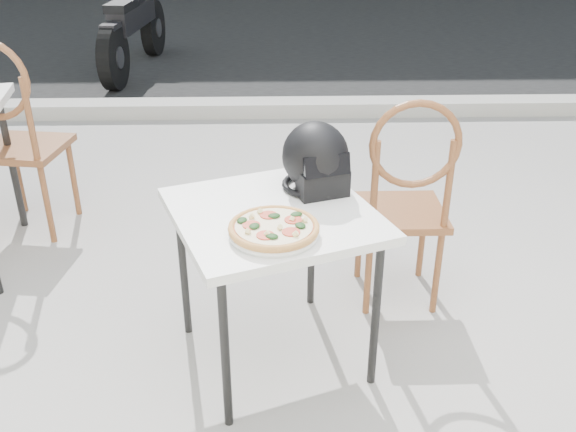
{
  "coord_description": "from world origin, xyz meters",
  "views": [
    {
      "loc": [
        -0.34,
        -2.29,
        1.75
      ],
      "look_at": [
        -0.29,
        -0.31,
        0.73
      ],
      "focal_mm": 40.0,
      "sensor_mm": 36.0,
      "label": 1
    }
  ],
  "objects_px": {
    "cafe_chair_side": "(11,128)",
    "motorcycle": "(134,27)",
    "plate": "(274,233)",
    "cafe_chair_main": "(406,194)",
    "pizza": "(274,227)",
    "cafe_table_main": "(273,225)",
    "helmet": "(316,160)"
  },
  "relations": [
    {
      "from": "plate",
      "to": "motorcycle",
      "type": "distance_m",
      "value": 5.08
    },
    {
      "from": "cafe_chair_main",
      "to": "pizza",
      "type": "bearing_deg",
      "value": 44.32
    },
    {
      "from": "cafe_table_main",
      "to": "cafe_chair_side",
      "type": "distance_m",
      "value": 1.76
    },
    {
      "from": "cafe_chair_main",
      "to": "motorcycle",
      "type": "distance_m",
      "value": 4.75
    },
    {
      "from": "cafe_chair_main",
      "to": "cafe_chair_side",
      "type": "distance_m",
      "value": 2.08
    },
    {
      "from": "plate",
      "to": "cafe_chair_main",
      "type": "xyz_separation_m",
      "value": [
        0.57,
        0.56,
        -0.12
      ]
    },
    {
      "from": "cafe_table_main",
      "to": "cafe_chair_main",
      "type": "height_order",
      "value": "cafe_chair_main"
    },
    {
      "from": "helmet",
      "to": "cafe_chair_main",
      "type": "xyz_separation_m",
      "value": [
        0.41,
        0.18,
        -0.23
      ]
    },
    {
      "from": "cafe_chair_main",
      "to": "plate",
      "type": "bearing_deg",
      "value": 44.34
    },
    {
      "from": "pizza",
      "to": "cafe_chair_side",
      "type": "distance_m",
      "value": 1.89
    },
    {
      "from": "motorcycle",
      "to": "cafe_chair_side",
      "type": "bearing_deg",
      "value": -83.34
    },
    {
      "from": "cafe_table_main",
      "to": "motorcycle",
      "type": "bearing_deg",
      "value": 106.75
    },
    {
      "from": "cafe_chair_main",
      "to": "motorcycle",
      "type": "relative_size",
      "value": 0.5
    },
    {
      "from": "plate",
      "to": "cafe_chair_side",
      "type": "xyz_separation_m",
      "value": [
        -1.37,
        1.3,
        -0.07
      ]
    },
    {
      "from": "cafe_table_main",
      "to": "plate",
      "type": "bearing_deg",
      "value": -89.61
    },
    {
      "from": "cafe_table_main",
      "to": "helmet",
      "type": "xyz_separation_m",
      "value": [
        0.17,
        0.19,
        0.18
      ]
    },
    {
      "from": "cafe_chair_main",
      "to": "cafe_table_main",
      "type": "bearing_deg",
      "value": 32.75
    },
    {
      "from": "plate",
      "to": "cafe_table_main",
      "type": "bearing_deg",
      "value": 90.39
    },
    {
      "from": "plate",
      "to": "motorcycle",
      "type": "relative_size",
      "value": 0.2
    },
    {
      "from": "cafe_chair_main",
      "to": "cafe_chair_side",
      "type": "bearing_deg",
      "value": -20.94
    },
    {
      "from": "cafe_chair_side",
      "to": "motorcycle",
      "type": "relative_size",
      "value": 0.55
    },
    {
      "from": "plate",
      "to": "pizza",
      "type": "bearing_deg",
      "value": 91.88
    },
    {
      "from": "pizza",
      "to": "motorcycle",
      "type": "height_order",
      "value": "motorcycle"
    },
    {
      "from": "helmet",
      "to": "cafe_chair_main",
      "type": "relative_size",
      "value": 0.34
    },
    {
      "from": "cafe_table_main",
      "to": "plate",
      "type": "distance_m",
      "value": 0.2
    },
    {
      "from": "plate",
      "to": "pizza",
      "type": "relative_size",
      "value": 1.01
    },
    {
      "from": "plate",
      "to": "cafe_chair_side",
      "type": "height_order",
      "value": "cafe_chair_side"
    },
    {
      "from": "plate",
      "to": "helmet",
      "type": "relative_size",
      "value": 1.18
    },
    {
      "from": "plate",
      "to": "cafe_chair_main",
      "type": "relative_size",
      "value": 0.4
    },
    {
      "from": "pizza",
      "to": "cafe_chair_main",
      "type": "relative_size",
      "value": 0.4
    },
    {
      "from": "pizza",
      "to": "plate",
      "type": "bearing_deg",
      "value": -88.12
    },
    {
      "from": "pizza",
      "to": "cafe_chair_side",
      "type": "bearing_deg",
      "value": 136.41
    }
  ]
}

